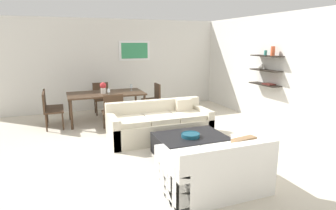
{
  "coord_description": "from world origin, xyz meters",
  "views": [
    {
      "loc": [
        -1.9,
        -5.19,
        2.04
      ],
      "look_at": [
        0.18,
        0.2,
        0.75
      ],
      "focal_mm": 30.44,
      "sensor_mm": 36.0,
      "label": 1
    }
  ],
  "objects_px": {
    "wine_glass_foot": "(109,91)",
    "dining_chair_head": "(101,96)",
    "dining_chair_left_far": "(50,105)",
    "wine_glass_head": "(103,86)",
    "dining_table": "(106,95)",
    "centerpiece_vase": "(103,87)",
    "decorative_bowl": "(190,135)",
    "coffee_table": "(190,145)",
    "dining_chair_right_far": "(154,97)",
    "dining_chair_left_near": "(50,108)",
    "dining_chair_foot": "(113,110)",
    "loveseat_white": "(215,171)",
    "sofa_beige": "(160,125)",
    "wine_glass_right_far": "(131,86)"
  },
  "relations": [
    {
      "from": "loveseat_white",
      "to": "dining_chair_left_near",
      "type": "relative_size",
      "value": 1.61
    },
    {
      "from": "dining_table",
      "to": "centerpiece_vase",
      "type": "bearing_deg",
      "value": -145.22
    },
    {
      "from": "loveseat_white",
      "to": "dining_chair_foot",
      "type": "height_order",
      "value": "dining_chair_foot"
    },
    {
      "from": "coffee_table",
      "to": "wine_glass_right_far",
      "type": "height_order",
      "value": "wine_glass_right_far"
    },
    {
      "from": "loveseat_white",
      "to": "wine_glass_foot",
      "type": "xyz_separation_m",
      "value": [
        -0.81,
        3.69,
        0.58
      ]
    },
    {
      "from": "loveseat_white",
      "to": "dining_chair_left_far",
      "type": "distance_m",
      "value": 4.87
    },
    {
      "from": "dining_chair_left_near",
      "to": "dining_chair_foot",
      "type": "bearing_deg",
      "value": -26.66
    },
    {
      "from": "loveseat_white",
      "to": "dining_chair_left_far",
      "type": "xyz_separation_m",
      "value": [
        -2.17,
        4.36,
        0.21
      ]
    },
    {
      "from": "coffee_table",
      "to": "centerpiece_vase",
      "type": "distance_m",
      "value": 3.12
    },
    {
      "from": "decorative_bowl",
      "to": "coffee_table",
      "type": "bearing_deg",
      "value": 63.0
    },
    {
      "from": "dining_chair_foot",
      "to": "dining_chair_right_far",
      "type": "height_order",
      "value": "same"
    },
    {
      "from": "coffee_table",
      "to": "dining_table",
      "type": "height_order",
      "value": "dining_table"
    },
    {
      "from": "dining_chair_left_near",
      "to": "centerpiece_vase",
      "type": "distance_m",
      "value": 1.36
    },
    {
      "from": "dining_chair_head",
      "to": "wine_glass_head",
      "type": "xyz_separation_m",
      "value": [
        -0.0,
        -0.47,
        0.36
      ]
    },
    {
      "from": "sofa_beige",
      "to": "wine_glass_foot",
      "type": "distance_m",
      "value": 1.67
    },
    {
      "from": "decorative_bowl",
      "to": "dining_table",
      "type": "xyz_separation_m",
      "value": [
        -1.0,
        2.95,
        0.27
      ]
    },
    {
      "from": "wine_glass_right_far",
      "to": "coffee_table",
      "type": "bearing_deg",
      "value": -83.65
    },
    {
      "from": "sofa_beige",
      "to": "coffee_table",
      "type": "distance_m",
      "value": 1.13
    },
    {
      "from": "dining_chair_right_far",
      "to": "dining_chair_left_near",
      "type": "bearing_deg",
      "value": -170.55
    },
    {
      "from": "sofa_beige",
      "to": "dining_chair_right_far",
      "type": "relative_size",
      "value": 2.43
    },
    {
      "from": "sofa_beige",
      "to": "wine_glass_head",
      "type": "distance_m",
      "value": 2.44
    },
    {
      "from": "loveseat_white",
      "to": "dining_chair_left_far",
      "type": "relative_size",
      "value": 1.61
    },
    {
      "from": "loveseat_white",
      "to": "wine_glass_right_far",
      "type": "distance_m",
      "value": 4.3
    },
    {
      "from": "decorative_bowl",
      "to": "sofa_beige",
      "type": "bearing_deg",
      "value": 98.14
    },
    {
      "from": "dining_chair_left_far",
      "to": "loveseat_white",
      "type": "bearing_deg",
      "value": -63.55
    },
    {
      "from": "coffee_table",
      "to": "dining_chair_right_far",
      "type": "bearing_deg",
      "value": 83.98
    },
    {
      "from": "dining_chair_left_near",
      "to": "centerpiece_vase",
      "type": "height_order",
      "value": "centerpiece_vase"
    },
    {
      "from": "wine_glass_foot",
      "to": "dining_chair_head",
      "type": "bearing_deg",
      "value": 90.0
    },
    {
      "from": "dining_table",
      "to": "dining_chair_foot",
      "type": "bearing_deg",
      "value": -90.0
    },
    {
      "from": "decorative_bowl",
      "to": "wine_glass_head",
      "type": "height_order",
      "value": "wine_glass_head"
    },
    {
      "from": "decorative_bowl",
      "to": "dining_chair_head",
      "type": "xyz_separation_m",
      "value": [
        -1.0,
        3.86,
        0.09
      ]
    },
    {
      "from": "sofa_beige",
      "to": "decorative_bowl",
      "type": "distance_m",
      "value": 1.19
    },
    {
      "from": "sofa_beige",
      "to": "centerpiece_vase",
      "type": "bearing_deg",
      "value": 117.67
    },
    {
      "from": "decorative_bowl",
      "to": "dining_chair_foot",
      "type": "bearing_deg",
      "value": 116.12
    },
    {
      "from": "sofa_beige",
      "to": "dining_chair_head",
      "type": "height_order",
      "value": "dining_chair_head"
    },
    {
      "from": "coffee_table",
      "to": "dining_chair_left_far",
      "type": "relative_size",
      "value": 1.41
    },
    {
      "from": "dining_chair_head",
      "to": "dining_chair_left_near",
      "type": "relative_size",
      "value": 1.0
    },
    {
      "from": "decorative_bowl",
      "to": "dining_chair_head",
      "type": "distance_m",
      "value": 3.99
    },
    {
      "from": "loveseat_white",
      "to": "wine_glass_head",
      "type": "distance_m",
      "value": 4.68
    },
    {
      "from": "dining_chair_left_far",
      "to": "centerpiece_vase",
      "type": "relative_size",
      "value": 3.11
    },
    {
      "from": "decorative_bowl",
      "to": "dining_chair_foot",
      "type": "distance_m",
      "value": 2.27
    },
    {
      "from": "sofa_beige",
      "to": "dining_chair_right_far",
      "type": "xyz_separation_m",
      "value": [
        0.53,
        2.0,
        0.21
      ]
    },
    {
      "from": "loveseat_white",
      "to": "dining_chair_foot",
      "type": "xyz_separation_m",
      "value": [
        -0.81,
        3.22,
        0.21
      ]
    },
    {
      "from": "dining_chair_foot",
      "to": "wine_glass_foot",
      "type": "relative_size",
      "value": 5.02
    },
    {
      "from": "dining_chair_left_far",
      "to": "wine_glass_head",
      "type": "bearing_deg",
      "value": 9.05
    },
    {
      "from": "dining_chair_foot",
      "to": "centerpiece_vase",
      "type": "height_order",
      "value": "centerpiece_vase"
    },
    {
      "from": "centerpiece_vase",
      "to": "dining_chair_left_near",
      "type": "bearing_deg",
      "value": -172.22
    },
    {
      "from": "dining_chair_left_far",
      "to": "centerpiece_vase",
      "type": "xyz_separation_m",
      "value": [
        1.29,
        -0.28,
        0.4
      ]
    },
    {
      "from": "coffee_table",
      "to": "dining_chair_right_far",
      "type": "relative_size",
      "value": 1.41
    },
    {
      "from": "loveseat_white",
      "to": "coffee_table",
      "type": "height_order",
      "value": "loveseat_white"
    }
  ]
}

